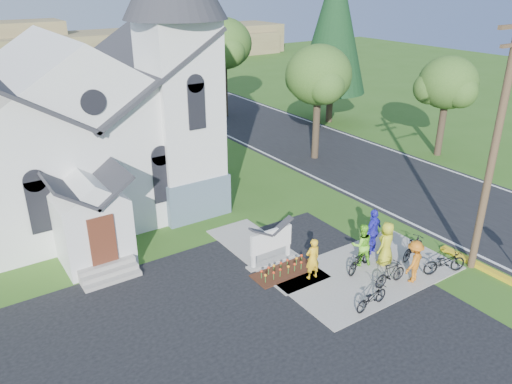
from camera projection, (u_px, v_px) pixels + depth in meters
ground at (347, 291)px, 18.42m from camera, size 120.00×120.00×0.00m
road at (303, 142)px, 34.95m from camera, size 8.00×90.00×0.02m
sidewalk at (367, 272)px, 19.56m from camera, size 7.00×4.00×0.05m
church at (80, 104)px, 23.03m from camera, size 12.35×12.00×13.00m
church_sign at (271, 241)px, 19.84m from camera, size 2.20×0.40×1.70m
flower_bed at (284, 272)px, 19.55m from camera, size 2.60×1.10×0.07m
utility_pole at (498, 137)px, 17.87m from camera, size 3.45×0.28×10.00m
tree_road_near at (319, 76)px, 29.82m from camera, size 4.00×4.00×7.05m
tree_road_mid at (224, 44)px, 38.98m from camera, size 4.40×4.40×7.80m
tree_road_far at (448, 83)px, 30.59m from camera, size 3.60×3.60×6.30m
conifer at (334, 24)px, 36.84m from camera, size 5.20×5.20×12.40m
distant_hills at (54, 50)px, 62.14m from camera, size 61.00×10.00×5.60m
cyclist_0 at (313, 259)px, 18.83m from camera, size 0.64×0.44×1.68m
bike_0 at (371, 297)px, 17.30m from camera, size 1.59×0.69×0.81m
cyclist_1 at (362, 245)px, 19.73m from camera, size 1.04×0.94×1.76m
bike_1 at (390, 274)px, 18.58m from camera, size 1.53×0.45×0.91m
cyclist_2 at (373, 231)px, 20.55m from camera, size 1.24×0.78×1.97m
bike_2 at (360, 259)px, 19.53m from camera, size 1.89×1.16×0.94m
cyclist_3 at (414, 261)px, 18.65m from camera, size 1.22×0.90×1.69m
bike_3 at (413, 248)px, 20.33m from camera, size 1.63×0.76×0.95m
cyclist_4 at (386, 243)px, 19.77m from camera, size 0.99×0.75×1.82m
bike_4 at (444, 262)px, 19.30m from camera, size 1.90×1.19×0.94m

